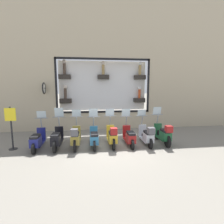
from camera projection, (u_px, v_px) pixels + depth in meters
ground_plane at (110, 147)px, 7.84m from camera, size 120.00×120.00×0.00m
building_facade at (103, 55)px, 10.70m from camera, size 1.25×36.00×9.12m
scooter_green_0 at (163, 134)px, 8.22m from camera, size 1.81×0.61×1.68m
scooter_silver_1 at (147, 135)px, 8.10m from camera, size 1.79×0.61×1.55m
scooter_red_2 at (129, 137)px, 8.07m from camera, size 1.79×0.60×1.60m
scooter_yellow_3 at (112, 136)px, 7.90m from camera, size 1.80×0.61×1.62m
scooter_teal_4 at (94, 138)px, 7.86m from camera, size 1.79×0.60×1.65m
scooter_olive_5 at (76, 137)px, 7.70m from camera, size 1.81×0.60×1.61m
scooter_black_6 at (57, 139)px, 7.66m from camera, size 1.81×0.61×1.71m
scooter_navy_7 at (38, 140)px, 7.55m from camera, size 1.79×0.61×1.57m
shop_sign_post at (11, 126)px, 7.46m from camera, size 0.36×0.45×1.86m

